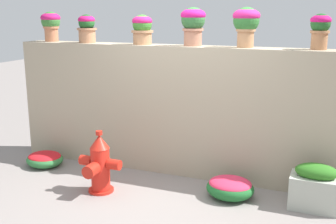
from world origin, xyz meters
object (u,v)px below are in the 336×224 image
potted_plant_0 (51,23)px  flower_bush_left (45,159)px  potted_plant_2 (142,28)px  potted_plant_5 (320,28)px  planter_box (315,187)px  flower_bush_right (230,187)px  potted_plant_1 (87,27)px  potted_plant_4 (246,22)px  potted_plant_3 (193,22)px  fire_hydrant (100,165)px

potted_plant_0 → flower_bush_left: size_ratio=0.81×
potted_plant_2 → potted_plant_5: size_ratio=0.96×
flower_bush_left → potted_plant_5: bearing=9.4°
planter_box → flower_bush_right: bearing=-175.3°
potted_plant_1 → flower_bush_right: 2.98m
potted_plant_1 → potted_plant_5: bearing=1.0°
potted_plant_1 → potted_plant_5: size_ratio=0.96×
potted_plant_2 → potted_plant_4: (1.40, 0.02, 0.09)m
potted_plant_5 → potted_plant_1: bearing=-179.0°
potted_plant_0 → potted_plant_3: 2.24m
potted_plant_2 → flower_bush_left: bearing=-157.1°
fire_hydrant → planter_box: bearing=11.7°
potted_plant_4 → flower_bush_right: potted_plant_4 is taller
potted_plant_5 → fire_hydrant: (-2.38, -1.07, -1.65)m
potted_plant_2 → potted_plant_5: potted_plant_5 is taller
potted_plant_0 → potted_plant_5: bearing=0.0°
potted_plant_3 → flower_bush_right: bearing=-40.8°
potted_plant_4 → flower_bush_right: 2.02m
potted_plant_0 → potted_plant_4: (2.92, -0.02, 0.04)m
potted_plant_4 → planter_box: size_ratio=0.90×
potted_plant_1 → fire_hydrant: (0.75, -1.01, -1.62)m
potted_plant_5 → potted_plant_2: bearing=-179.1°
potted_plant_2 → potted_plant_4: bearing=0.8°
potted_plant_4 → potted_plant_0: bearing=179.7°
potted_plant_4 → flower_bush_left: bearing=-168.0°
potted_plant_3 → flower_bush_left: bearing=-164.5°
potted_plant_0 → flower_bush_left: 2.01m
fire_hydrant → potted_plant_4: bearing=34.7°
potted_plant_2 → fire_hydrant: size_ratio=0.51×
potted_plant_0 → potted_plant_2: (1.52, -0.03, -0.05)m
planter_box → potted_plant_2: bearing=167.7°
flower_bush_right → potted_plant_3: bearing=139.2°
potted_plant_1 → planter_box: 3.69m
potted_plant_0 → potted_plant_5: size_ratio=1.06×
potted_plant_1 → fire_hydrant: potted_plant_1 is taller
potted_plant_0 → planter_box: 4.31m
potted_plant_2 → potted_plant_3: size_ratio=0.81×
potted_plant_0 → flower_bush_left: bearing=-71.8°
potted_plant_1 → potted_plant_2: same height
potted_plant_4 → planter_box: 2.12m
potted_plant_1 → planter_box: bearing=-8.7°
potted_plant_5 → planter_box: (0.11, -0.55, -1.74)m
potted_plant_1 → potted_plant_3: size_ratio=0.81×
potted_plant_4 → flower_bush_left: 3.40m
potted_plant_0 → flower_bush_left: (0.19, -0.59, -1.91)m
potted_plant_4 → flower_bush_right: size_ratio=0.86×
potted_plant_1 → flower_bush_right: bearing=-14.1°
potted_plant_2 → flower_bush_right: size_ratio=0.69×
potted_plant_1 → potted_plant_5: potted_plant_5 is taller
potted_plant_0 → potted_plant_3: potted_plant_3 is taller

